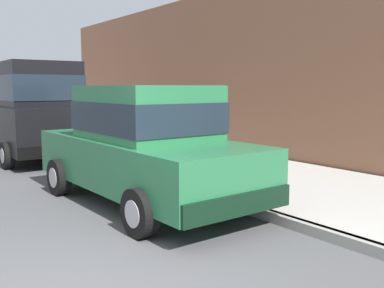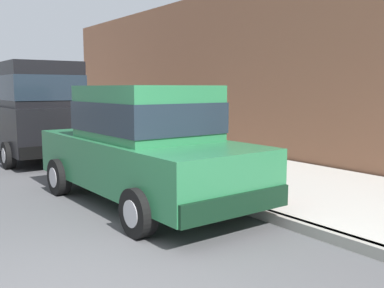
{
  "view_description": "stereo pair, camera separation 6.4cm",
  "coord_description": "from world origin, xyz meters",
  "px_view_note": "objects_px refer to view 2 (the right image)",
  "views": [
    {
      "loc": [
        -1.28,
        -3.58,
        1.89
      ],
      "look_at": [
        3.47,
        2.91,
        0.85
      ],
      "focal_mm": 40.94,
      "sensor_mm": 36.0,
      "label": 1
    },
    {
      "loc": [
        -1.23,
        -3.62,
        1.89
      ],
      "look_at": [
        3.47,
        2.91,
        0.85
      ],
      "focal_mm": 40.94,
      "sensor_mm": 36.0,
      "label": 2
    }
  ],
  "objects_px": {
    "fire_hydrant": "(265,178)",
    "car_black_van": "(31,106)",
    "car_green_sedan": "(144,144)",
    "dog_grey": "(246,154)"
  },
  "relations": [
    {
      "from": "fire_hydrant",
      "to": "car_black_van",
      "type": "bearing_deg",
      "value": 101.41
    },
    {
      "from": "car_black_van",
      "to": "car_green_sedan",
      "type": "bearing_deg",
      "value": -89.37
    },
    {
      "from": "car_green_sedan",
      "to": "dog_grey",
      "type": "xyz_separation_m",
      "value": [
        3.15,
        0.98,
        -0.55
      ]
    },
    {
      "from": "car_black_van",
      "to": "fire_hydrant",
      "type": "distance_m",
      "value": 7.58
    },
    {
      "from": "car_green_sedan",
      "to": "dog_grey",
      "type": "distance_m",
      "value": 3.35
    },
    {
      "from": "car_green_sedan",
      "to": "dog_grey",
      "type": "height_order",
      "value": "car_green_sedan"
    },
    {
      "from": "dog_grey",
      "to": "fire_hydrant",
      "type": "bearing_deg",
      "value": -126.91
    },
    {
      "from": "car_green_sedan",
      "to": "car_black_van",
      "type": "distance_m",
      "value": 6.06
    },
    {
      "from": "dog_grey",
      "to": "fire_hydrant",
      "type": "relative_size",
      "value": 0.8
    },
    {
      "from": "car_green_sedan",
      "to": "fire_hydrant",
      "type": "distance_m",
      "value": 2.01
    }
  ]
}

